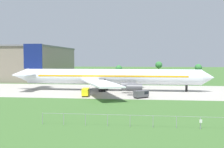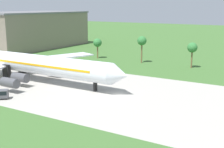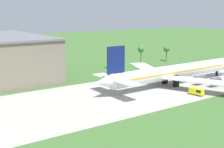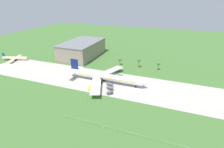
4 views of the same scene
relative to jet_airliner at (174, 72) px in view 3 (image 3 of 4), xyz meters
The scene contains 5 objects.
ground_plane 35.45m from the jet_airliner, ahead, with size 600.00×600.00×0.00m, color #3D662D.
taxiway_strip 35.45m from the jet_airliner, ahead, with size 320.00×44.00×0.02m.
jet_airliner is the anchor object (origin of this frame).
fuel_truck 17.37m from the jet_airliner, 107.87° to the right, with size 2.58×5.35×2.52m.
palm_tree_row 61.87m from the jet_airliner, 45.27° to the left, with size 118.06×3.60×10.48m.
Camera 3 is at (-127.16, -86.68, 29.64)m, focal length 50.00 mm.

